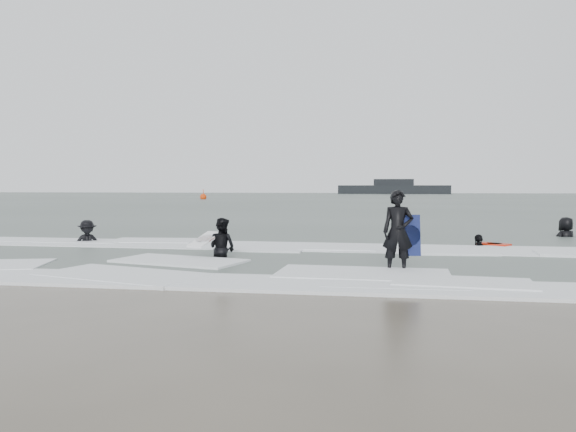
% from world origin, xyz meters
% --- Properties ---
extents(ground, '(320.00, 320.00, 0.00)m').
position_xyz_m(ground, '(0.00, 0.00, 0.00)').
color(ground, brown).
rests_on(ground, ground).
extents(sea, '(320.00, 320.00, 0.00)m').
position_xyz_m(sea, '(0.00, 80.00, 0.06)').
color(sea, '#47544C').
rests_on(sea, ground).
extents(surfer_centre, '(0.73, 0.51, 1.93)m').
position_xyz_m(surfer_centre, '(3.20, 1.57, 0.00)').
color(surfer_centre, black).
rests_on(surfer_centre, ground).
extents(surfer_wading, '(1.00, 0.91, 1.68)m').
position_xyz_m(surfer_wading, '(-1.52, 3.21, 0.00)').
color(surfer_wading, black).
rests_on(surfer_wading, ground).
extents(surfer_breaker, '(1.25, 1.11, 1.68)m').
position_xyz_m(surfer_breaker, '(-7.31, 6.25, 0.00)').
color(surfer_breaker, black).
rests_on(surfer_breaker, ground).
extents(surfer_right_near, '(0.84, 0.99, 1.60)m').
position_xyz_m(surfer_right_near, '(5.86, 7.33, 0.00)').
color(surfer_right_near, black).
rests_on(surfer_right_near, ground).
extents(surfer_right_far, '(1.14, 1.07, 1.96)m').
position_xyz_m(surfer_right_far, '(9.70, 11.55, 0.00)').
color(surfer_right_far, black).
rests_on(surfer_right_far, ground).
extents(surf_foam, '(30.03, 9.06, 0.09)m').
position_xyz_m(surf_foam, '(0.00, 3.70, 0.04)').
color(surf_foam, white).
rests_on(surf_foam, ground).
extents(bodyboards, '(9.21, 6.43, 1.25)m').
position_xyz_m(bodyboards, '(2.63, 4.10, 0.50)').
color(bodyboards, '#10184A').
rests_on(bodyboards, ground).
extents(buoy, '(1.00, 1.00, 1.65)m').
position_xyz_m(buoy, '(-25.17, 70.64, 0.42)').
color(buoy, red).
rests_on(buoy, ground).
extents(vessel_horizon, '(29.05, 5.19, 3.94)m').
position_xyz_m(vessel_horizon, '(3.90, 139.71, 1.47)').
color(vessel_horizon, black).
rests_on(vessel_horizon, ground).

